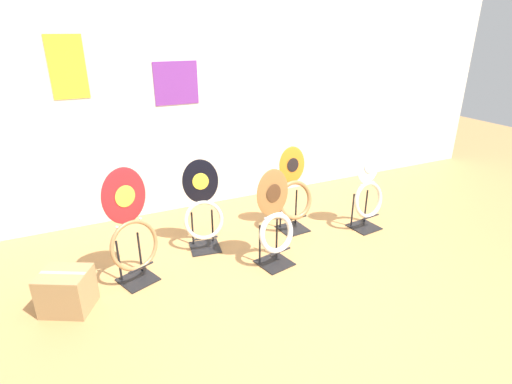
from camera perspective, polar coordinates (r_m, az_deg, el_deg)
ground_plane at (r=3.17m, az=11.23°, el=-16.80°), size 14.00×14.00×0.00m
wall_back at (r=4.62m, az=-5.48°, el=13.86°), size 8.00×0.07×2.60m
toilet_seat_display_orange_sun at (r=4.10m, az=5.43°, el=-0.18°), size 0.42×0.30×0.89m
toilet_seat_display_crimson_swirl at (r=3.37m, az=-17.47°, el=-5.01°), size 0.44×0.36×1.00m
toilet_seat_display_jazz_black at (r=3.78m, az=-7.59°, el=-2.77°), size 0.39×0.32×0.88m
toilet_seat_display_white_plain at (r=4.28m, az=15.70°, el=-0.22°), size 0.40×0.31×0.87m
toilet_seat_display_woodgrain at (r=3.49m, az=2.74°, el=-4.44°), size 0.39×0.33×0.89m
storage_box at (r=3.39m, az=-25.44°, el=-12.64°), size 0.44×0.42×0.32m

